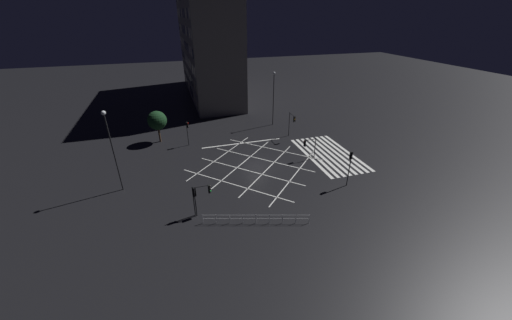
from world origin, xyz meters
TOP-DOWN VIEW (x-y plane):
  - ground_plane at (0.00, 0.00)m, footprint 200.00×200.00m
  - road_markings at (0.41, -8.13)m, footprint 19.66×24.75m
  - office_building at (39.94, 0.01)m, footprint 36.08×10.06m
  - traffic_light_ne_cross at (9.57, 8.30)m, footprint 0.36×0.39m
  - traffic_light_sw_main at (-8.32, -9.16)m, footprint 0.39×0.36m
  - traffic_light_nw_main at (-8.80, 9.29)m, footprint 0.39×0.36m
  - traffic_light_nw_cross at (-8.76, 8.43)m, footprint 0.36×1.93m
  - traffic_light_median_south at (-0.52, -7.70)m, footprint 0.36×1.97m
  - traffic_light_se_main at (7.35, -8.53)m, footprint 2.26×0.36m
  - street_lamp_east at (14.49, -7.81)m, footprint 0.42×0.42m
  - street_lamp_west at (-1.20, 17.26)m, footprint 0.49×0.49m
  - street_tree_near at (12.43, 12.74)m, footprint 3.02×3.02m
  - pedestrian_railing at (-11.87, 3.67)m, footprint 3.23×10.35m

SIDE VIEW (x-z plane):
  - ground_plane at x=0.00m, z-range 0.00..0.00m
  - road_markings at x=0.41m, z-range 0.00..0.01m
  - pedestrian_railing at x=-11.87m, z-range 0.15..1.20m
  - traffic_light_median_south at x=-0.52m, z-range 0.72..3.93m
  - traffic_light_nw_main at x=-8.80m, z-range 0.74..4.14m
  - traffic_light_nw_cross at x=-8.76m, z-range 0.81..4.40m
  - traffic_light_ne_cross at x=9.57m, z-range 0.85..4.78m
  - traffic_light_se_main at x=7.35m, z-range 0.98..5.24m
  - traffic_light_sw_main at x=-8.32m, z-range 0.97..5.57m
  - street_tree_near at x=12.43m, z-range 1.07..6.26m
  - street_lamp_east at x=14.49m, z-range 1.22..11.01m
  - street_lamp_west at x=-1.20m, z-range 1.68..11.58m
  - office_building at x=39.94m, z-range 0.00..26.60m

